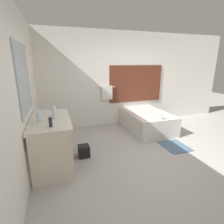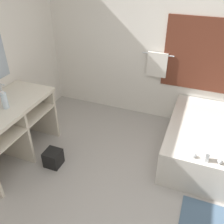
# 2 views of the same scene
# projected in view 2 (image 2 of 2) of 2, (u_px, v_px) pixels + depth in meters

# --- Properties ---
(ground_plane) EXTENTS (16.00, 16.00, 0.00)m
(ground_plane) POSITION_uv_depth(u_px,v_px,m) (132.00, 223.00, 2.73)
(ground_plane) COLOR #A8A39E
(ground_plane) RESTS_ON ground
(wall_back_with_blinds) EXTENTS (7.40, 0.13, 2.70)m
(wall_back_with_blinds) POSITION_uv_depth(u_px,v_px,m) (182.00, 43.00, 3.73)
(wall_back_with_blinds) COLOR white
(wall_back_with_blinds) RESTS_ON ground_plane
(vanity_counter) EXTENTS (0.67, 1.31, 0.87)m
(vanity_counter) POSITION_uv_depth(u_px,v_px,m) (9.00, 121.00, 3.28)
(vanity_counter) COLOR beige
(vanity_counter) RESTS_ON ground_plane
(sink_faucet) EXTENTS (0.09, 0.04, 0.18)m
(sink_faucet) POSITION_uv_depth(u_px,v_px,m) (1.00, 90.00, 3.30)
(sink_faucet) COLOR silver
(sink_faucet) RESTS_ON vanity_counter
(bathtub) EXTENTS (1.05, 1.56, 0.63)m
(bathtub) POSITION_uv_depth(u_px,v_px,m) (206.00, 140.00, 3.49)
(bathtub) COLOR silver
(bathtub) RESTS_ON ground_plane
(water_bottle_1) EXTENTS (0.07, 0.07, 0.23)m
(water_bottle_1) POSITION_uv_depth(u_px,v_px,m) (5.00, 100.00, 3.02)
(water_bottle_1) COLOR silver
(water_bottle_1) RESTS_ON vanity_counter
(waste_bin) EXTENTS (0.22, 0.22, 0.23)m
(waste_bin) POSITION_uv_depth(u_px,v_px,m) (53.00, 158.00, 3.42)
(waste_bin) COLOR black
(waste_bin) RESTS_ON ground_plane
(bath_mat) EXTENTS (0.52, 0.61, 0.02)m
(bath_mat) POSITION_uv_depth(u_px,v_px,m) (204.00, 224.00, 2.71)
(bath_mat) COLOR slate
(bath_mat) RESTS_ON ground_plane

